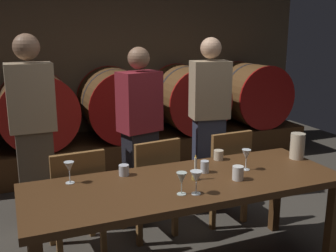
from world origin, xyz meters
TOP-DOWN VIEW (x-y plane):
  - back_wall at (0.00, 3.07)m, footprint 5.88×0.24m
  - barrel_shelf at (0.00, 2.52)m, footprint 5.29×0.90m
  - wine_barrel_left at (-1.00, 2.52)m, footprint 0.90×0.86m
  - wine_barrel_center at (-0.02, 2.52)m, footprint 0.90×0.86m
  - wine_barrel_right at (0.99, 2.52)m, footprint 0.90×0.86m
  - wine_barrel_far_right at (2.00, 2.52)m, footprint 0.90×0.86m
  - dining_table at (-0.22, -0.04)m, footprint 2.21×0.78m
  - chair_left at (-0.88, 0.54)m, footprint 0.43×0.43m
  - chair_center at (-0.24, 0.60)m, footprint 0.45×0.45m
  - chair_right at (0.46, 0.61)m, footprint 0.42×0.42m
  - guest_left at (-1.13, 1.13)m, footprint 0.38×0.25m
  - guest_center at (-0.17, 1.12)m, footprint 0.43×0.33m
  - guest_right at (0.60, 1.18)m, footprint 0.41×0.30m
  - candle_center at (-0.15, -0.04)m, footprint 0.05×0.05m
  - pitcher at (0.81, 0.07)m, footprint 0.11×0.11m
  - wine_glass_far_left at (-0.97, 0.23)m, footprint 0.07×0.07m
  - wine_glass_center_left at (-0.34, -0.23)m, footprint 0.07×0.07m
  - wine_glass_center_right at (-0.26, -0.26)m, footprint 0.08×0.08m
  - wine_glass_far_right at (0.28, 0.00)m, footprint 0.07×0.07m
  - cup_far_left at (-0.59, 0.23)m, footprint 0.07×0.07m
  - cup_center_left at (-0.03, 0.06)m, footprint 0.06×0.06m
  - cup_center_right at (0.12, -0.15)m, footprint 0.08×0.08m
  - cup_far_right at (0.21, 0.28)m, footprint 0.08×0.08m

SIDE VIEW (x-z plane):
  - barrel_shelf at x=0.00m, z-range 0.00..0.38m
  - chair_left at x=-0.88m, z-range 0.05..0.93m
  - chair_center at x=-0.24m, z-range 0.05..0.93m
  - chair_right at x=0.46m, z-range 0.05..0.93m
  - dining_table at x=-0.22m, z-range 0.29..1.03m
  - cup_far_left at x=-0.59m, z-range 0.74..0.81m
  - cup_far_right at x=0.21m, z-range 0.74..0.82m
  - cup_center_left at x=-0.03m, z-range 0.74..0.83m
  - cup_center_right at x=0.12m, z-range 0.74..0.84m
  - candle_center at x=-0.15m, z-range 0.69..0.88m
  - guest_center at x=-0.17m, z-range 0.02..1.62m
  - wine_barrel_left at x=-1.00m, z-range 0.37..1.27m
  - wine_barrel_center at x=-0.02m, z-range 0.37..1.27m
  - wine_barrel_right at x=0.99m, z-range 0.37..1.27m
  - wine_barrel_far_right at x=2.00m, z-range 0.37..1.27m
  - wine_glass_center_left at x=-0.34m, z-range 0.77..0.91m
  - pitcher at x=0.81m, z-range 0.74..0.95m
  - wine_glass_far_left at x=-0.97m, z-range 0.77..0.92m
  - wine_glass_center_right at x=-0.26m, z-range 0.77..0.93m
  - wine_glass_far_right at x=0.28m, z-range 0.77..0.93m
  - guest_right at x=0.60m, z-range 0.02..1.70m
  - guest_left at x=-1.13m, z-range 0.03..1.75m
  - back_wall at x=0.00m, z-range 0.00..2.54m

